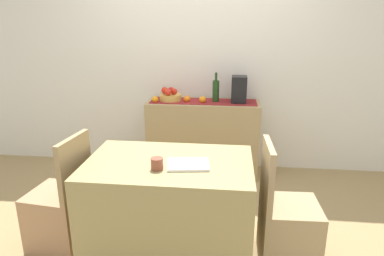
{
  "coord_description": "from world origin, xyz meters",
  "views": [
    {
      "loc": [
        0.38,
        -2.78,
        1.7
      ],
      "look_at": [
        0.03,
        0.35,
        0.71
      ],
      "focal_mm": 32.7,
      "sensor_mm": 36.0,
      "label": 1
    }
  ],
  "objects_px": {
    "sideboard_console": "(203,138)",
    "chair_near_window": "(61,214)",
    "chair_by_corner": "(287,228)",
    "dining_table": "(170,208)",
    "fruit_bowl": "(170,97)",
    "coffee_cup": "(157,164)",
    "open_book": "(188,165)",
    "wine_bottle": "(216,91)",
    "coffee_maker": "(239,90)"
  },
  "relations": [
    {
      "from": "coffee_cup",
      "to": "chair_near_window",
      "type": "height_order",
      "value": "chair_near_window"
    },
    {
      "from": "chair_by_corner",
      "to": "coffee_cup",
      "type": "bearing_deg",
      "value": -171.18
    },
    {
      "from": "wine_bottle",
      "to": "dining_table",
      "type": "xyz_separation_m",
      "value": [
        -0.26,
        -1.47,
        -0.59
      ]
    },
    {
      "from": "coffee_cup",
      "to": "fruit_bowl",
      "type": "bearing_deg",
      "value": 96.52
    },
    {
      "from": "coffee_cup",
      "to": "chair_by_corner",
      "type": "distance_m",
      "value": 1.05
    },
    {
      "from": "coffee_maker",
      "to": "dining_table",
      "type": "distance_m",
      "value": 1.67
    },
    {
      "from": "sideboard_console",
      "to": "dining_table",
      "type": "relative_size",
      "value": 1.04
    },
    {
      "from": "sideboard_console",
      "to": "chair_near_window",
      "type": "xyz_separation_m",
      "value": [
        -0.97,
        -1.47,
        -0.15
      ]
    },
    {
      "from": "sideboard_console",
      "to": "fruit_bowl",
      "type": "height_order",
      "value": "fruit_bowl"
    },
    {
      "from": "sideboard_console",
      "to": "open_book",
      "type": "xyz_separation_m",
      "value": [
        0.02,
        -1.53,
        0.33
      ]
    },
    {
      "from": "wine_bottle",
      "to": "chair_near_window",
      "type": "relative_size",
      "value": 0.35
    },
    {
      "from": "fruit_bowl",
      "to": "coffee_cup",
      "type": "relative_size",
      "value": 2.88
    },
    {
      "from": "fruit_bowl",
      "to": "wine_bottle",
      "type": "relative_size",
      "value": 0.75
    },
    {
      "from": "open_book",
      "to": "chair_near_window",
      "type": "height_order",
      "value": "chair_near_window"
    },
    {
      "from": "coffee_maker",
      "to": "open_book",
      "type": "xyz_separation_m",
      "value": [
        -0.36,
        -1.53,
        -0.22
      ]
    },
    {
      "from": "sideboard_console",
      "to": "fruit_bowl",
      "type": "distance_m",
      "value": 0.58
    },
    {
      "from": "sideboard_console",
      "to": "dining_table",
      "type": "xyz_separation_m",
      "value": [
        -0.13,
        -1.47,
        -0.05
      ]
    },
    {
      "from": "coffee_maker",
      "to": "dining_table",
      "type": "height_order",
      "value": "coffee_maker"
    },
    {
      "from": "fruit_bowl",
      "to": "coffee_maker",
      "type": "distance_m",
      "value": 0.75
    },
    {
      "from": "coffee_cup",
      "to": "chair_near_window",
      "type": "xyz_separation_m",
      "value": [
        -0.8,
        0.14,
        -0.51
      ]
    },
    {
      "from": "coffee_maker",
      "to": "chair_by_corner",
      "type": "bearing_deg",
      "value": -76.79
    },
    {
      "from": "sideboard_console",
      "to": "coffee_maker",
      "type": "relative_size",
      "value": 4.28
    },
    {
      "from": "open_book",
      "to": "chair_by_corner",
      "type": "height_order",
      "value": "chair_by_corner"
    },
    {
      "from": "coffee_cup",
      "to": "chair_by_corner",
      "type": "bearing_deg",
      "value": 8.82
    },
    {
      "from": "dining_table",
      "to": "coffee_cup",
      "type": "xyz_separation_m",
      "value": [
        -0.05,
        -0.14,
        0.41
      ]
    },
    {
      "from": "fruit_bowl",
      "to": "coffee_maker",
      "type": "bearing_deg",
      "value": 0.0
    },
    {
      "from": "sideboard_console",
      "to": "wine_bottle",
      "type": "distance_m",
      "value": 0.56
    },
    {
      "from": "fruit_bowl",
      "to": "open_book",
      "type": "relative_size",
      "value": 0.85
    },
    {
      "from": "dining_table",
      "to": "coffee_cup",
      "type": "bearing_deg",
      "value": -110.84
    },
    {
      "from": "wine_bottle",
      "to": "open_book",
      "type": "bearing_deg",
      "value": -94.24
    },
    {
      "from": "wine_bottle",
      "to": "coffee_maker",
      "type": "bearing_deg",
      "value": 0.0
    },
    {
      "from": "chair_by_corner",
      "to": "dining_table",
      "type": "bearing_deg",
      "value": 179.96
    },
    {
      "from": "coffee_cup",
      "to": "chair_near_window",
      "type": "bearing_deg",
      "value": 170.11
    },
    {
      "from": "sideboard_console",
      "to": "chair_near_window",
      "type": "distance_m",
      "value": 1.77
    },
    {
      "from": "coffee_cup",
      "to": "open_book",
      "type": "bearing_deg",
      "value": 21.9
    },
    {
      "from": "coffee_cup",
      "to": "wine_bottle",
      "type": "bearing_deg",
      "value": 79.05
    },
    {
      "from": "sideboard_console",
      "to": "coffee_cup",
      "type": "relative_size",
      "value": 14.75
    },
    {
      "from": "sideboard_console",
      "to": "chair_by_corner",
      "type": "bearing_deg",
      "value": -63.77
    },
    {
      "from": "sideboard_console",
      "to": "coffee_maker",
      "type": "distance_m",
      "value": 0.67
    },
    {
      "from": "chair_near_window",
      "to": "coffee_cup",
      "type": "bearing_deg",
      "value": -9.89
    },
    {
      "from": "coffee_maker",
      "to": "chair_by_corner",
      "type": "height_order",
      "value": "coffee_maker"
    },
    {
      "from": "chair_near_window",
      "to": "open_book",
      "type": "bearing_deg",
      "value": -3.4
    },
    {
      "from": "wine_bottle",
      "to": "chair_by_corner",
      "type": "xyz_separation_m",
      "value": [
        0.59,
        -1.47,
        -0.69
      ]
    },
    {
      "from": "fruit_bowl",
      "to": "chair_by_corner",
      "type": "relative_size",
      "value": 0.26
    },
    {
      "from": "sideboard_console",
      "to": "chair_by_corner",
      "type": "relative_size",
      "value": 1.36
    },
    {
      "from": "coffee_maker",
      "to": "open_book",
      "type": "distance_m",
      "value": 1.59
    },
    {
      "from": "wine_bottle",
      "to": "dining_table",
      "type": "bearing_deg",
      "value": -99.96
    },
    {
      "from": "coffee_cup",
      "to": "chair_near_window",
      "type": "distance_m",
      "value": 0.96
    },
    {
      "from": "dining_table",
      "to": "sideboard_console",
      "type": "bearing_deg",
      "value": 85.12
    },
    {
      "from": "chair_by_corner",
      "to": "coffee_maker",
      "type": "bearing_deg",
      "value": 103.21
    }
  ]
}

